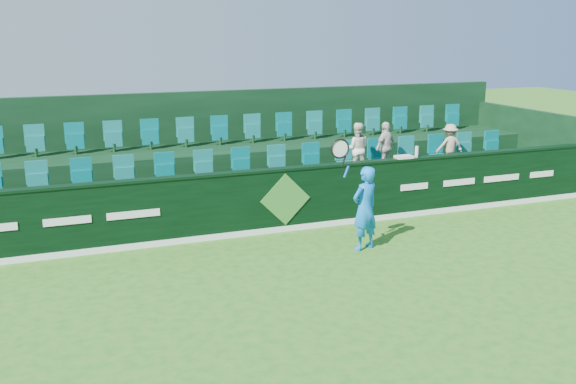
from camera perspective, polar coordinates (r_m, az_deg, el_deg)
name	(u,v)px	position (r m, az deg, el deg)	size (l,w,h in m)	color
ground	(374,303)	(10.19, 7.67, -9.75)	(60.00, 60.00, 0.00)	#246C19
sponsor_hoarding	(284,199)	(13.41, -0.39, -0.66)	(16.00, 0.25, 1.35)	black
stand_tier_front	(266,199)	(14.48, -1.94, -0.66)	(16.00, 2.00, 0.80)	black
stand_tier_back	(241,172)	(16.18, -4.16, 1.81)	(16.00, 1.80, 1.30)	black
stand_rear	(236,147)	(16.48, -4.65, 4.04)	(16.00, 4.10, 2.60)	black
seat_row_front	(260,166)	(14.68, -2.48, 2.35)	(13.50, 0.50, 0.60)	#146F6C
seat_row_back	(237,133)	(16.28, -4.53, 5.29)	(13.50, 0.50, 0.60)	#146F6C
tennis_player	(364,207)	(12.30, 6.81, -1.36)	(1.19, 0.55, 2.27)	blue
spectator_left	(357,149)	(15.14, 6.12, 3.85)	(0.59, 0.46, 1.22)	white
spectator_middle	(386,147)	(15.51, 8.67, 3.99)	(0.71, 0.29, 1.21)	beige
spectator_right	(450,145)	(16.49, 14.18, 4.06)	(0.68, 0.39, 1.06)	tan
towel	(404,157)	(14.48, 10.26, 3.09)	(0.38, 0.25, 0.06)	silver
drinks_bottle	(417,152)	(14.63, 11.36, 3.54)	(0.08, 0.08, 0.25)	silver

